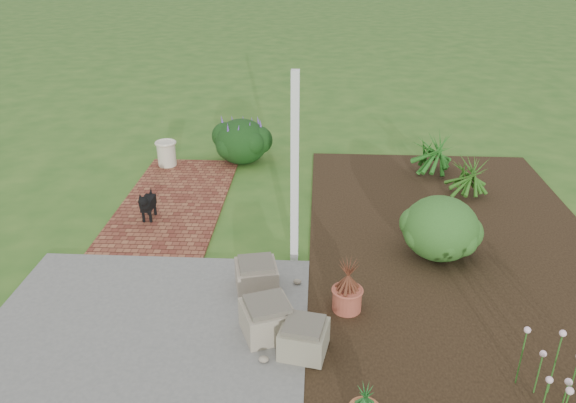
# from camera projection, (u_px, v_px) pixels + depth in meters

# --- Properties ---
(ground) EXTENTS (80.00, 80.00, 0.00)m
(ground) POSITION_uv_depth(u_px,v_px,m) (271.00, 262.00, 7.34)
(ground) COLOR #2C5A1C
(ground) RESTS_ON ground
(concrete_patio) EXTENTS (3.50, 3.50, 0.04)m
(concrete_patio) POSITION_uv_depth(u_px,v_px,m) (137.00, 346.00, 5.82)
(concrete_patio) COLOR slate
(concrete_patio) RESTS_ON ground
(brick_path) EXTENTS (1.60, 3.50, 0.04)m
(brick_path) POSITION_uv_depth(u_px,v_px,m) (175.00, 201.00, 9.00)
(brick_path) COLOR maroon
(brick_path) RESTS_ON ground
(garden_bed) EXTENTS (4.00, 7.00, 0.03)m
(garden_bed) POSITION_uv_depth(u_px,v_px,m) (456.00, 248.00, 7.66)
(garden_bed) COLOR black
(garden_bed) RESTS_ON ground
(veranda_post) EXTENTS (0.10, 0.10, 2.50)m
(veranda_post) POSITION_uv_depth(u_px,v_px,m) (295.00, 172.00, 6.88)
(veranda_post) COLOR white
(veranda_post) RESTS_ON ground
(stone_trough_near) EXTENTS (0.54, 0.54, 0.30)m
(stone_trough_near) POSITION_uv_depth(u_px,v_px,m) (304.00, 339.00, 5.66)
(stone_trough_near) COLOR gray
(stone_trough_near) RESTS_ON concrete_patio
(stone_trough_mid) EXTENTS (0.66, 0.66, 0.34)m
(stone_trough_mid) POSITION_uv_depth(u_px,v_px,m) (267.00, 320.00, 5.92)
(stone_trough_mid) COLOR gray
(stone_trough_mid) RESTS_ON concrete_patio
(stone_trough_far) EXTENTS (0.57, 0.57, 0.32)m
(stone_trough_far) POSITION_uv_depth(u_px,v_px,m) (257.00, 277.00, 6.67)
(stone_trough_far) COLOR gray
(stone_trough_far) RESTS_ON concrete_patio
(black_dog) EXTENTS (0.15, 0.52, 0.45)m
(black_dog) POSITION_uv_depth(u_px,v_px,m) (147.00, 203.00, 8.25)
(black_dog) COLOR black
(black_dog) RESTS_ON brick_path
(cream_ceramic_urn) EXTENTS (0.43, 0.43, 0.44)m
(cream_ceramic_urn) POSITION_uv_depth(u_px,v_px,m) (167.00, 154.00, 10.23)
(cream_ceramic_urn) COLOR beige
(cream_ceramic_urn) RESTS_ON brick_path
(evergreen_shrub) EXTENTS (1.30, 1.30, 0.84)m
(evergreen_shrub) POSITION_uv_depth(u_px,v_px,m) (441.00, 227.00, 7.29)
(evergreen_shrub) COLOR #1E4212
(evergreen_shrub) RESTS_ON garden_bed
(agapanthus_clump_back) EXTENTS (0.90, 0.90, 0.80)m
(agapanthus_clump_back) POSITION_uv_depth(u_px,v_px,m) (469.00, 173.00, 8.98)
(agapanthus_clump_back) COLOR #0D410D
(agapanthus_clump_back) RESTS_ON garden_bed
(agapanthus_clump_front) EXTENTS (1.19, 1.19, 0.89)m
(agapanthus_clump_front) POSITION_uv_depth(u_px,v_px,m) (433.00, 150.00, 9.81)
(agapanthus_clump_front) COLOR #10440F
(agapanthus_clump_front) RESTS_ON garden_bed
(terracotta_pot_bronze) EXTENTS (0.43, 0.43, 0.27)m
(terracotta_pot_bronze) POSITION_uv_depth(u_px,v_px,m) (347.00, 299.00, 6.33)
(terracotta_pot_bronze) COLOR #A94E39
(terracotta_pot_bronze) RESTS_ON garden_bed
(purple_flowering_bush) EXTENTS (1.20, 1.20, 0.84)m
(purple_flowering_bush) POSITION_uv_depth(u_px,v_px,m) (242.00, 140.00, 10.43)
(purple_flowering_bush) COLOR black
(purple_flowering_bush) RESTS_ON ground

